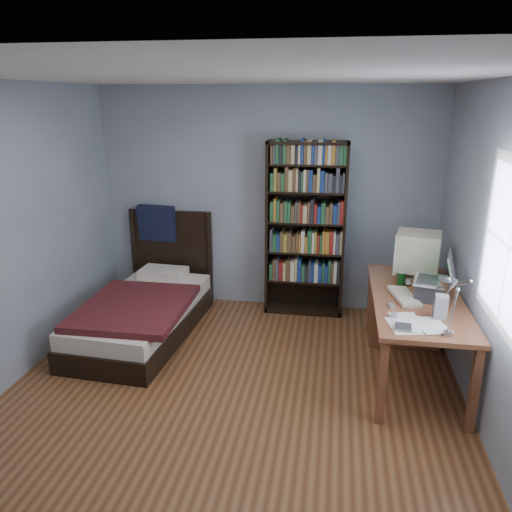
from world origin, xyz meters
name	(u,v)px	position (x,y,z in m)	size (l,w,h in m)	color
room	(230,256)	(0.03, 0.00, 1.25)	(4.20, 4.24, 2.50)	brown
desk	(407,309)	(1.51, 1.19, 0.42)	(0.75, 1.68, 0.73)	brown
crt_monitor	(416,252)	(1.54, 1.22, 0.98)	(0.46, 0.42, 0.45)	beige
laptop	(432,286)	(1.61, 0.71, 0.84)	(0.40, 0.39, 0.41)	#2D2D30
desk_lamp	(448,292)	(1.50, -0.34, 1.20)	(0.22, 0.49, 0.58)	#99999E
keyboard	(404,296)	(1.39, 0.68, 0.75)	(0.17, 0.43, 0.03)	beige
speaker	(441,307)	(1.61, 0.30, 0.83)	(0.10, 0.10, 0.19)	gray
soda_can	(401,279)	(1.39, 0.98, 0.79)	(0.07, 0.07, 0.13)	#073415
mouse	(408,282)	(1.46, 1.03, 0.75)	(0.07, 0.11, 0.04)	silver
phone_silver	(391,306)	(1.27, 0.47, 0.74)	(0.04, 0.09, 0.02)	silver
phone_grey	(394,315)	(1.27, 0.29, 0.74)	(0.04, 0.09, 0.02)	gray
external_drive	(403,328)	(1.31, 0.06, 0.74)	(0.12, 0.12, 0.02)	gray
bookshelf	(306,230)	(0.46, 1.94, 0.97)	(0.87, 0.30, 1.93)	black
bed	(145,308)	(-1.14, 1.14, 0.26)	(1.05, 2.04, 1.16)	black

